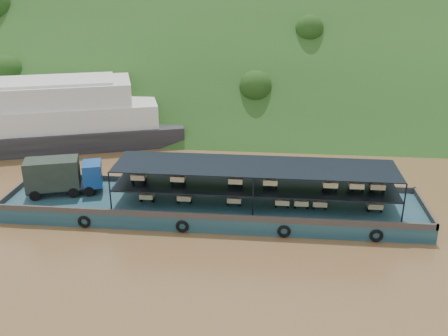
{
  "coord_description": "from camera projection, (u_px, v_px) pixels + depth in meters",
  "views": [
    {
      "loc": [
        2.02,
        -37.48,
        19.41
      ],
      "look_at": [
        -2.0,
        3.0,
        3.2
      ],
      "focal_mm": 40.0,
      "sensor_mm": 36.0,
      "label": 1
    }
  ],
  "objects": [
    {
      "name": "cargo_barge",
      "position": [
        203.0,
        201.0,
        42.32
      ],
      "size": [
        35.0,
        7.18,
        4.54
      ],
      "color": "#133344",
      "rests_on": "ground"
    },
    {
      "name": "hillside",
      "position": [
        259.0,
        108.0,
        75.3
      ],
      "size": [
        140.0,
        39.6,
        39.6
      ],
      "primitive_type": "cube",
      "rotation": [
        0.79,
        0.0,
        0.0
      ],
      "color": "#1C3814",
      "rests_on": "ground"
    },
    {
      "name": "ground",
      "position": [
        244.0,
        217.0,
        42.02
      ],
      "size": [
        160.0,
        160.0,
        0.0
      ],
      "primitive_type": "plane",
      "color": "brown",
      "rests_on": "ground"
    },
    {
      "name": "passenger_ferry",
      "position": [
        15.0,
        119.0,
        57.83
      ],
      "size": [
        39.15,
        20.92,
        7.71
      ],
      "rotation": [
        0.0,
        0.0,
        0.32
      ],
      "color": "black",
      "rests_on": "ground"
    }
  ]
}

